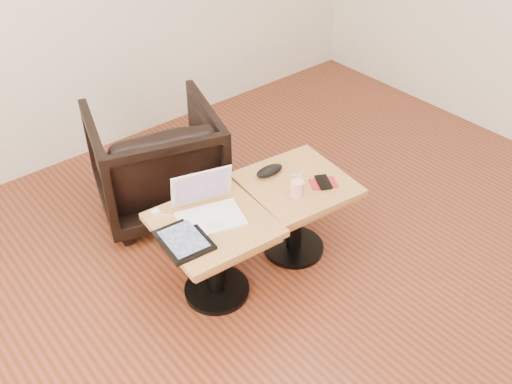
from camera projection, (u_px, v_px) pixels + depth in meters
room_shell at (375, 76)px, 1.87m from camera, size 4.52×4.52×2.71m
side_table_left at (214, 241)px, 2.72m from camera, size 0.55×0.55×0.46m
side_table_right at (296, 199)px, 2.97m from camera, size 0.57×0.57×0.46m
laptop at (208, 208)px, 2.66m from camera, size 0.36×0.33×0.21m
tablet at (184, 240)px, 2.53m from camera, size 0.23×0.27×0.02m
charging_adapter at (156, 212)px, 2.69m from camera, size 0.04×0.04×0.02m
glasses_case at (269, 171)px, 2.94m from camera, size 0.16×0.08×0.05m
striped_cup at (297, 189)px, 2.79m from camera, size 0.08×0.08×0.09m
earbuds_tangle at (298, 175)px, 2.94m from camera, size 0.07×0.05×0.01m
phone_on_sleeve at (323, 183)px, 2.88m from camera, size 0.16×0.14×0.02m
armchair at (156, 160)px, 3.31m from camera, size 0.87×0.89×0.65m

